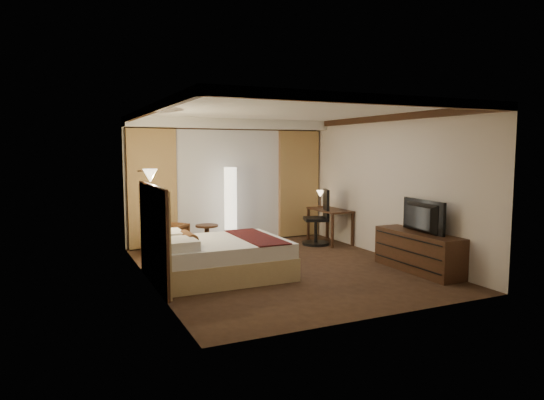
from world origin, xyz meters
name	(u,v)px	position (x,y,z in m)	size (l,w,h in m)	color
floor	(282,268)	(0.00, 0.00, 0.00)	(4.50, 5.50, 0.01)	#321F13
ceiling	(282,111)	(0.00, 0.00, 2.70)	(4.50, 5.50, 0.01)	white
back_wall	(228,181)	(0.00, 2.75, 1.35)	(4.50, 0.02, 2.70)	beige
left_wall	(149,196)	(-2.25, 0.00, 1.35)	(0.02, 5.50, 2.70)	beige
right_wall	(388,186)	(2.25, 0.00, 1.35)	(0.02, 5.50, 2.70)	beige
crown_molding	(282,114)	(0.00, 0.00, 2.64)	(4.50, 5.50, 0.12)	black
soffit	(231,124)	(0.00, 2.50, 2.60)	(4.50, 0.50, 0.20)	white
curtain_sheer	(229,186)	(0.00, 2.67, 1.25)	(2.48, 0.04, 2.45)	silver
curtain_left_drape	(152,189)	(-1.70, 2.61, 1.25)	(1.00, 0.14, 2.45)	tan
curtain_right_drape	(298,184)	(1.70, 2.61, 1.25)	(1.00, 0.14, 2.45)	tan
wall_sconce	(150,176)	(-2.09, 0.71, 1.62)	(0.24, 0.24, 0.24)	white
bed	(220,258)	(-1.15, -0.10, 0.30)	(2.08, 1.62, 0.61)	white
headboard	(154,236)	(-2.20, -0.10, 0.75)	(0.12, 1.92, 1.50)	tan
armchair	(166,238)	(-1.61, 1.84, 0.34)	(0.67, 0.62, 0.69)	#503318
side_table	(207,237)	(-0.72, 2.05, 0.26)	(0.46, 0.46, 0.51)	black
floor_lamp	(231,206)	(-0.13, 2.24, 0.84)	(0.36, 0.36, 1.69)	white
desk	(330,226)	(1.95, 1.60, 0.38)	(0.55, 1.13, 0.75)	black
desk_lamp	(320,200)	(1.95, 2.02, 0.92)	(0.18, 0.18, 0.34)	#FFD899
office_chair	(316,217)	(1.57, 1.55, 0.60)	(0.58, 0.58, 1.20)	black
dresser	(418,252)	(2.00, -1.17, 0.33)	(0.50, 1.72, 0.67)	black
television	(418,214)	(1.97, -1.17, 0.98)	(1.07, 0.62, 0.14)	black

